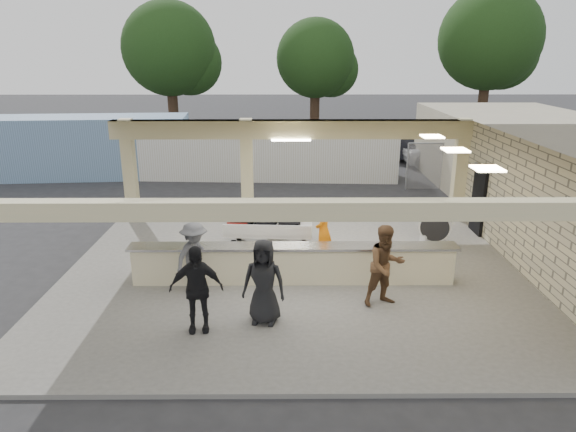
{
  "coord_description": "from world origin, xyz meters",
  "views": [
    {
      "loc": [
        -0.2,
        -12.4,
        5.68
      ],
      "look_at": [
        -0.12,
        1.0,
        1.37
      ],
      "focal_mm": 32.0,
      "sensor_mm": 36.0,
      "label": 1
    }
  ],
  "objects_px": {
    "luggage_cart": "(267,222)",
    "baggage_handler": "(324,231)",
    "car_white_a": "(449,154)",
    "container_white": "(269,150)",
    "drum_fan": "(435,227)",
    "baggage_counter": "(293,264)",
    "passenger_d": "(264,282)",
    "passenger_b": "(196,289)",
    "car_white_b": "(523,157)",
    "passenger_a": "(386,266)",
    "passenger_c": "(195,257)",
    "car_dark": "(399,146)",
    "container_blue": "(71,147)"
  },
  "relations": [
    {
      "from": "car_white_a",
      "to": "container_white",
      "type": "bearing_deg",
      "value": 104.37
    },
    {
      "from": "car_white_a",
      "to": "luggage_cart",
      "type": "bearing_deg",
      "value": 142.7
    },
    {
      "from": "baggage_counter",
      "to": "container_blue",
      "type": "relative_size",
      "value": 0.76
    },
    {
      "from": "passenger_d",
      "to": "baggage_handler",
      "type": "bearing_deg",
      "value": 75.34
    },
    {
      "from": "luggage_cart",
      "to": "baggage_handler",
      "type": "xyz_separation_m",
      "value": [
        1.57,
        -1.22,
        0.15
      ]
    },
    {
      "from": "baggage_counter",
      "to": "passenger_c",
      "type": "distance_m",
      "value": 2.45
    },
    {
      "from": "baggage_handler",
      "to": "car_dark",
      "type": "xyz_separation_m",
      "value": [
        5.18,
        14.56,
        -0.24
      ]
    },
    {
      "from": "passenger_d",
      "to": "container_blue",
      "type": "bearing_deg",
      "value": 134.87
    },
    {
      "from": "passenger_b",
      "to": "passenger_c",
      "type": "relative_size",
      "value": 1.07
    },
    {
      "from": "luggage_cart",
      "to": "car_white_b",
      "type": "bearing_deg",
      "value": 44.7
    },
    {
      "from": "car_white_a",
      "to": "passenger_b",
      "type": "bearing_deg",
      "value": 148.17
    },
    {
      "from": "passenger_c",
      "to": "container_white",
      "type": "bearing_deg",
      "value": 31.76
    },
    {
      "from": "passenger_c",
      "to": "container_white",
      "type": "height_order",
      "value": "container_white"
    },
    {
      "from": "luggage_cart",
      "to": "container_white",
      "type": "relative_size",
      "value": 0.22
    },
    {
      "from": "baggage_handler",
      "to": "car_white_a",
      "type": "xyz_separation_m",
      "value": [
        7.42,
        12.98,
        -0.39
      ]
    },
    {
      "from": "luggage_cart",
      "to": "car_white_a",
      "type": "xyz_separation_m",
      "value": [
        8.99,
        11.76,
        -0.24
      ]
    },
    {
      "from": "passenger_c",
      "to": "passenger_d",
      "type": "bearing_deg",
      "value": -92.91
    },
    {
      "from": "drum_fan",
      "to": "car_white_b",
      "type": "relative_size",
      "value": 0.25
    },
    {
      "from": "passenger_b",
      "to": "luggage_cart",
      "type": "bearing_deg",
      "value": 69.64
    },
    {
      "from": "drum_fan",
      "to": "baggage_handler",
      "type": "height_order",
      "value": "baggage_handler"
    },
    {
      "from": "passenger_c",
      "to": "container_white",
      "type": "xyz_separation_m",
      "value": [
        1.43,
        12.32,
        0.29
      ]
    },
    {
      "from": "drum_fan",
      "to": "car_dark",
      "type": "distance_m",
      "value": 13.24
    },
    {
      "from": "car_dark",
      "to": "container_blue",
      "type": "relative_size",
      "value": 0.44
    },
    {
      "from": "car_white_a",
      "to": "container_blue",
      "type": "xyz_separation_m",
      "value": [
        -18.5,
        -2.15,
        0.76
      ]
    },
    {
      "from": "baggage_counter",
      "to": "passenger_c",
      "type": "relative_size",
      "value": 4.66
    },
    {
      "from": "baggage_handler",
      "to": "passenger_d",
      "type": "xyz_separation_m",
      "value": [
        -1.5,
        -3.19,
        -0.0
      ]
    },
    {
      "from": "car_white_b",
      "to": "drum_fan",
      "type": "bearing_deg",
      "value": 147.13
    },
    {
      "from": "container_white",
      "to": "passenger_c",
      "type": "bearing_deg",
      "value": -93.62
    },
    {
      "from": "car_white_a",
      "to": "baggage_counter",
      "type": "bearing_deg",
      "value": 149.85
    },
    {
      "from": "car_white_b",
      "to": "container_white",
      "type": "bearing_deg",
      "value": 98.0
    },
    {
      "from": "drum_fan",
      "to": "baggage_counter",
      "type": "bearing_deg",
      "value": -132.12
    },
    {
      "from": "luggage_cart",
      "to": "baggage_handler",
      "type": "relative_size",
      "value": 1.38
    },
    {
      "from": "drum_fan",
      "to": "car_white_a",
      "type": "height_order",
      "value": "car_white_a"
    },
    {
      "from": "drum_fan",
      "to": "container_white",
      "type": "height_order",
      "value": "container_white"
    },
    {
      "from": "drum_fan",
      "to": "passenger_c",
      "type": "relative_size",
      "value": 0.6
    },
    {
      "from": "car_dark",
      "to": "container_blue",
      "type": "distance_m",
      "value": 16.7
    },
    {
      "from": "baggage_counter",
      "to": "baggage_handler",
      "type": "height_order",
      "value": "baggage_handler"
    },
    {
      "from": "baggage_handler",
      "to": "container_blue",
      "type": "bearing_deg",
      "value": -113.68
    },
    {
      "from": "passenger_b",
      "to": "passenger_d",
      "type": "height_order",
      "value": "passenger_b"
    },
    {
      "from": "passenger_a",
      "to": "passenger_d",
      "type": "distance_m",
      "value": 2.84
    },
    {
      "from": "drum_fan",
      "to": "car_white_a",
      "type": "bearing_deg",
      "value": 87.57
    },
    {
      "from": "passenger_b",
      "to": "container_blue",
      "type": "xyz_separation_m",
      "value": [
        -8.21,
        14.35,
        0.37
      ]
    },
    {
      "from": "passenger_b",
      "to": "passenger_c",
      "type": "xyz_separation_m",
      "value": [
        -0.34,
        1.85,
        -0.06
      ]
    },
    {
      "from": "luggage_cart",
      "to": "baggage_handler",
      "type": "distance_m",
      "value": 2.0
    },
    {
      "from": "passenger_b",
      "to": "passenger_d",
      "type": "distance_m",
      "value": 1.41
    },
    {
      "from": "passenger_d",
      "to": "car_white_a",
      "type": "distance_m",
      "value": 18.47
    },
    {
      "from": "drum_fan",
      "to": "container_blue",
      "type": "relative_size",
      "value": 0.1
    },
    {
      "from": "luggage_cart",
      "to": "passenger_b",
      "type": "bearing_deg",
      "value": -101.65
    },
    {
      "from": "car_white_a",
      "to": "car_white_b",
      "type": "height_order",
      "value": "car_white_b"
    },
    {
      "from": "passenger_c",
      "to": "car_white_b",
      "type": "distance_m",
      "value": 19.55
    }
  ]
}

